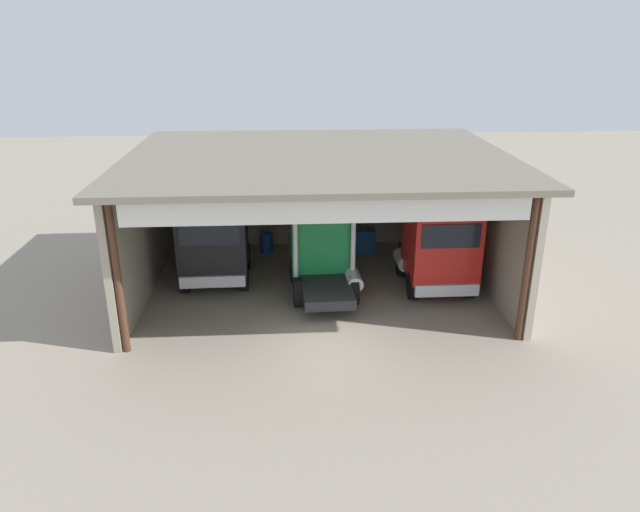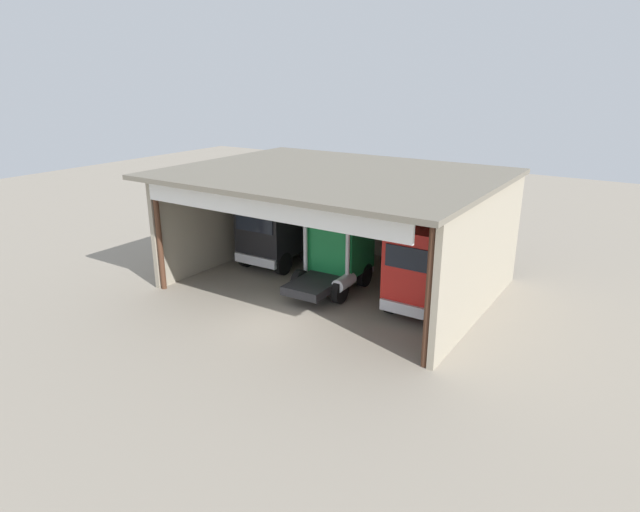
{
  "view_description": "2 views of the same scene",
  "coord_description": "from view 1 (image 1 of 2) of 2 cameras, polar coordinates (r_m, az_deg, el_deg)",
  "views": [
    {
      "loc": [
        -1.18,
        -16.27,
        9.41
      ],
      "look_at": [
        0.0,
        3.42,
        1.76
      ],
      "focal_mm": 33.08,
      "sensor_mm": 36.0,
      "label": 1
    },
    {
      "loc": [
        11.93,
        -14.82,
        9.07
      ],
      "look_at": [
        0.0,
        3.42,
        1.76
      ],
      "focal_mm": 30.24,
      "sensor_mm": 36.0,
      "label": 2
    }
  ],
  "objects": [
    {
      "name": "truck_black_center_bay",
      "position": [
        22.99,
        -10.26,
        1.41
      ],
      "size": [
        2.74,
        4.54,
        3.63
      ],
      "rotation": [
        0.0,
        0.0,
        3.16
      ],
      "color": "black",
      "rests_on": "ground"
    },
    {
      "name": "truck_red_center_left_bay",
      "position": [
        22.44,
        11.4,
        1.22
      ],
      "size": [
        2.6,
        4.63,
        3.62
      ],
      "rotation": [
        0.0,
        0.0,
        3.14
      ],
      "color": "red",
      "rests_on": "ground"
    },
    {
      "name": "tool_cart",
      "position": [
        26.51,
        4.35,
        1.49
      ],
      "size": [
        0.9,
        0.6,
        1.0
      ],
      "primitive_type": "cube",
      "color": "#1E59A5",
      "rests_on": "ground"
    },
    {
      "name": "ground_plane",
      "position": [
        18.84,
        0.63,
        -8.79
      ],
      "size": [
        80.0,
        80.0,
        0.0
      ],
      "primitive_type": "plane",
      "color": "gray",
      "rests_on": "ground"
    },
    {
      "name": "workshop_shed",
      "position": [
        22.69,
        -0.34,
        6.47
      ],
      "size": [
        13.57,
        10.84,
        5.24
      ],
      "color": "#9E937F",
      "rests_on": "ground"
    },
    {
      "name": "oil_drum",
      "position": [
        26.52,
        -5.19,
        1.31
      ],
      "size": [
        0.58,
        0.58,
        0.86
      ],
      "primitive_type": "cylinder",
      "color": "#194CB2",
      "rests_on": "ground"
    },
    {
      "name": "truck_green_right_bay",
      "position": [
        22.25,
        0.23,
        1.18
      ],
      "size": [
        2.6,
        4.78,
        3.45
      ],
      "rotation": [
        0.0,
        0.0,
        0.03
      ],
      "color": "#197F3D",
      "rests_on": "ground"
    }
  ]
}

